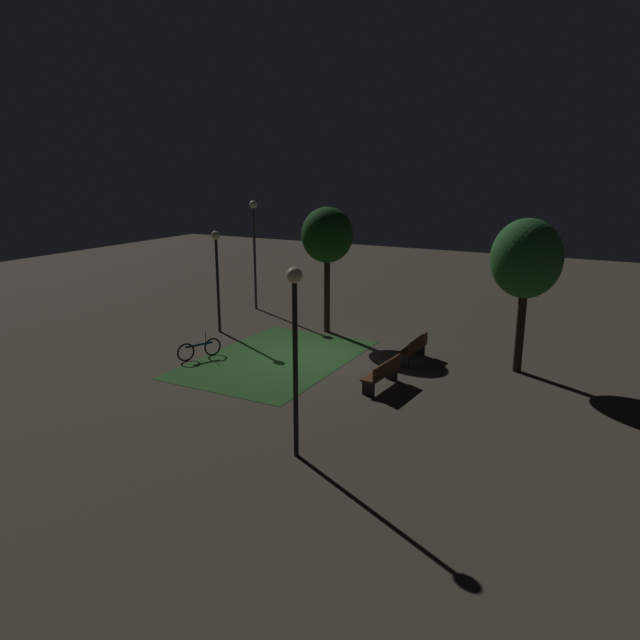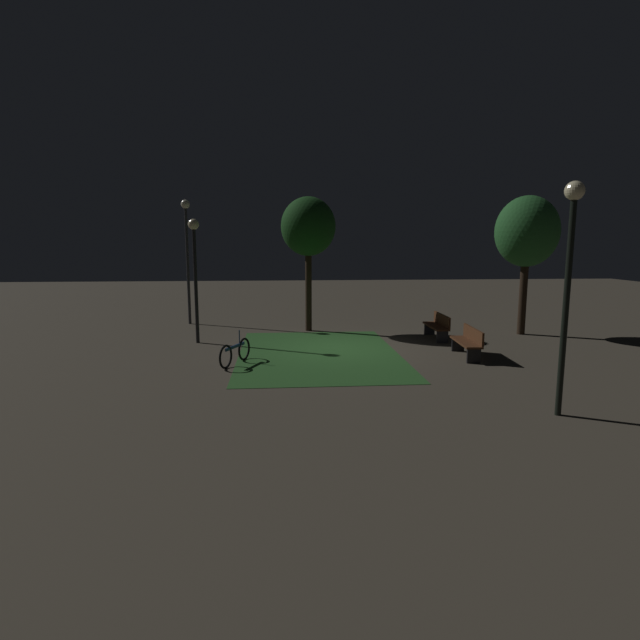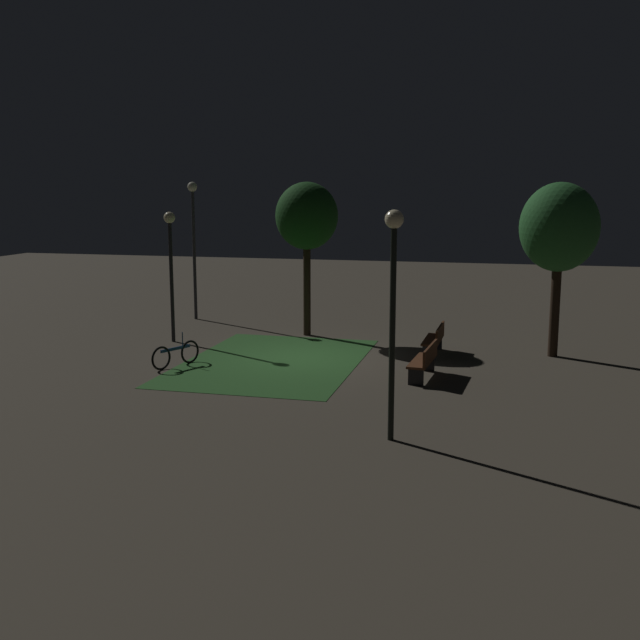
{
  "view_description": "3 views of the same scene",
  "coord_description": "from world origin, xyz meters",
  "px_view_note": "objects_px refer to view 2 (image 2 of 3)",
  "views": [
    {
      "loc": [
        -17.46,
        -10.06,
        6.59
      ],
      "look_at": [
        0.76,
        -0.37,
        1.24
      ],
      "focal_mm": 33.13,
      "sensor_mm": 36.0,
      "label": 1
    },
    {
      "loc": [
        -15.51,
        1.82,
        3.35
      ],
      "look_at": [
        0.08,
        0.57,
        0.93
      ],
      "focal_mm": 27.86,
      "sensor_mm": 36.0,
      "label": 2
    },
    {
      "loc": [
        -20.65,
        -5.68,
        4.88
      ],
      "look_at": [
        -0.76,
        -0.75,
        1.3
      ],
      "focal_mm": 42.34,
      "sensor_mm": 36.0,
      "label": 3
    }
  ],
  "objects_px": {
    "bench_lawn_edge": "(438,325)",
    "lamp_post_path_center": "(569,259)",
    "bench_front_left": "(468,341)",
    "lamp_post_near_wall": "(187,242)",
    "tree_right_canopy": "(308,228)",
    "tree_back_right": "(527,233)",
    "bicycle": "(235,352)",
    "lamp_post_plaza_east": "(195,258)"
  },
  "relations": [
    {
      "from": "bench_front_left",
      "to": "bicycle",
      "type": "relative_size",
      "value": 1.16
    },
    {
      "from": "tree_right_canopy",
      "to": "lamp_post_near_wall",
      "type": "distance_m",
      "value": 5.33
    },
    {
      "from": "tree_right_canopy",
      "to": "lamp_post_near_wall",
      "type": "height_order",
      "value": "lamp_post_near_wall"
    },
    {
      "from": "bench_lawn_edge",
      "to": "tree_right_canopy",
      "type": "bearing_deg",
      "value": 65.56
    },
    {
      "from": "tree_back_right",
      "to": "tree_right_canopy",
      "type": "xyz_separation_m",
      "value": [
        1.41,
        7.86,
        0.2
      ]
    },
    {
      "from": "lamp_post_near_wall",
      "to": "tree_back_right",
      "type": "bearing_deg",
      "value": -105.15
    },
    {
      "from": "tree_right_canopy",
      "to": "tree_back_right",
      "type": "bearing_deg",
      "value": -100.14
    },
    {
      "from": "lamp_post_plaza_east",
      "to": "bicycle",
      "type": "bearing_deg",
      "value": -154.11
    },
    {
      "from": "bench_front_left",
      "to": "bench_lawn_edge",
      "type": "xyz_separation_m",
      "value": [
        2.88,
        -0.0,
        0.0
      ]
    },
    {
      "from": "tree_back_right",
      "to": "tree_right_canopy",
      "type": "relative_size",
      "value": 0.99
    },
    {
      "from": "lamp_post_path_center",
      "to": "bicycle",
      "type": "relative_size",
      "value": 2.84
    },
    {
      "from": "lamp_post_near_wall",
      "to": "bicycle",
      "type": "bearing_deg",
      "value": -160.92
    },
    {
      "from": "tree_back_right",
      "to": "bicycle",
      "type": "relative_size",
      "value": 3.2
    },
    {
      "from": "lamp_post_path_center",
      "to": "lamp_post_plaza_east",
      "type": "bearing_deg",
      "value": 46.3
    },
    {
      "from": "bench_lawn_edge",
      "to": "lamp_post_path_center",
      "type": "xyz_separation_m",
      "value": [
        -7.96,
        0.12,
        2.58
      ]
    },
    {
      "from": "tree_back_right",
      "to": "bicycle",
      "type": "bearing_deg",
      "value": 110.82
    },
    {
      "from": "tree_right_canopy",
      "to": "lamp_post_near_wall",
      "type": "xyz_separation_m",
      "value": [
        2.05,
        4.9,
        -0.52
      ]
    },
    {
      "from": "tree_right_canopy",
      "to": "bench_lawn_edge",
      "type": "bearing_deg",
      "value": -114.44
    },
    {
      "from": "lamp_post_near_wall",
      "to": "bicycle",
      "type": "xyz_separation_m",
      "value": [
        -7.34,
        -2.54,
        -3.08
      ]
    },
    {
      "from": "lamp_post_plaza_east",
      "to": "lamp_post_near_wall",
      "type": "bearing_deg",
      "value": 13.43
    },
    {
      "from": "bench_front_left",
      "to": "lamp_post_near_wall",
      "type": "xyz_separation_m",
      "value": [
        6.96,
        9.37,
        2.94
      ]
    },
    {
      "from": "lamp_post_plaza_east",
      "to": "bicycle",
      "type": "relative_size",
      "value": 2.62
    },
    {
      "from": "bench_front_left",
      "to": "tree_back_right",
      "type": "xyz_separation_m",
      "value": [
        3.51,
        -3.38,
        3.26
      ]
    },
    {
      "from": "lamp_post_plaza_east",
      "to": "bicycle",
      "type": "distance_m",
      "value": 4.35
    },
    {
      "from": "bench_front_left",
      "to": "lamp_post_plaza_east",
      "type": "distance_m",
      "value": 9.16
    },
    {
      "from": "tree_back_right",
      "to": "lamp_post_path_center",
      "type": "distance_m",
      "value": 9.3
    },
    {
      "from": "bench_front_left",
      "to": "bicycle",
      "type": "height_order",
      "value": "bicycle"
    },
    {
      "from": "tree_right_canopy",
      "to": "lamp_post_plaza_east",
      "type": "distance_m",
      "value": 4.57
    },
    {
      "from": "bench_front_left",
      "to": "bench_lawn_edge",
      "type": "bearing_deg",
      "value": -0.0
    },
    {
      "from": "bench_front_left",
      "to": "tree_back_right",
      "type": "distance_m",
      "value": 5.86
    },
    {
      "from": "bench_lawn_edge",
      "to": "bicycle",
      "type": "xyz_separation_m",
      "value": [
        -3.26,
        6.84,
        -0.14
      ]
    },
    {
      "from": "bench_front_left",
      "to": "bicycle",
      "type": "distance_m",
      "value": 6.85
    },
    {
      "from": "tree_right_canopy",
      "to": "lamp_post_path_center",
      "type": "distance_m",
      "value": 10.94
    },
    {
      "from": "bicycle",
      "to": "lamp_post_near_wall",
      "type": "bearing_deg",
      "value": 19.08
    },
    {
      "from": "tree_right_canopy",
      "to": "lamp_post_near_wall",
      "type": "bearing_deg",
      "value": 67.31
    },
    {
      "from": "bench_lawn_edge",
      "to": "tree_back_right",
      "type": "height_order",
      "value": "tree_back_right"
    },
    {
      "from": "tree_right_canopy",
      "to": "lamp_post_path_center",
      "type": "xyz_separation_m",
      "value": [
        -10.0,
        -4.35,
        -0.88
      ]
    },
    {
      "from": "bench_front_left",
      "to": "tree_back_right",
      "type": "bearing_deg",
      "value": -43.93
    },
    {
      "from": "bicycle",
      "to": "lamp_post_plaza_east",
      "type": "bearing_deg",
      "value": 25.89
    },
    {
      "from": "lamp_post_path_center",
      "to": "bicycle",
      "type": "distance_m",
      "value": 8.64
    },
    {
      "from": "lamp_post_path_center",
      "to": "bicycle",
      "type": "xyz_separation_m",
      "value": [
        4.71,
        6.71,
        -2.71
      ]
    },
    {
      "from": "tree_right_canopy",
      "to": "bicycle",
      "type": "distance_m",
      "value": 6.82
    }
  ]
}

